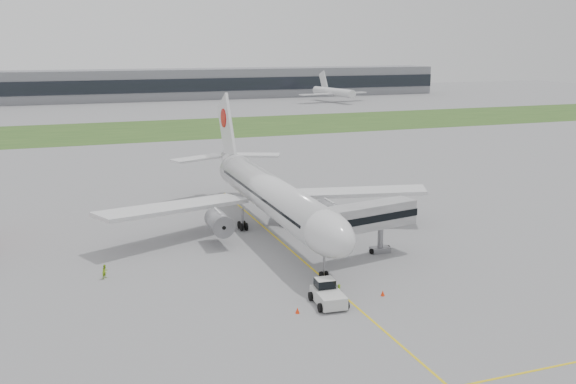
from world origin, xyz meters
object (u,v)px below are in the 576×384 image
object	(u,v)px
airliner	(269,192)
jet_bridge	(359,219)
pushback_tug	(327,293)
ground_crew_near	(339,292)

from	to	relation	value
airliner	jet_bridge	world-z (taller)	airliner
airliner	jet_bridge	xyz separation A→B (m)	(6.65, -15.04, -0.53)
pushback_tug	jet_bridge	size ratio (longest dim) A/B	0.32
jet_bridge	airliner	bearing A→B (deg)	102.54
pushback_tug	ground_crew_near	world-z (taller)	pushback_tug
airliner	jet_bridge	bearing A→B (deg)	-66.16
airliner	pushback_tug	distance (m)	26.96
airliner	ground_crew_near	world-z (taller)	airliner
jet_bridge	ground_crew_near	size ratio (longest dim) A/B	9.22
ground_crew_near	airliner	bearing A→B (deg)	-119.92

